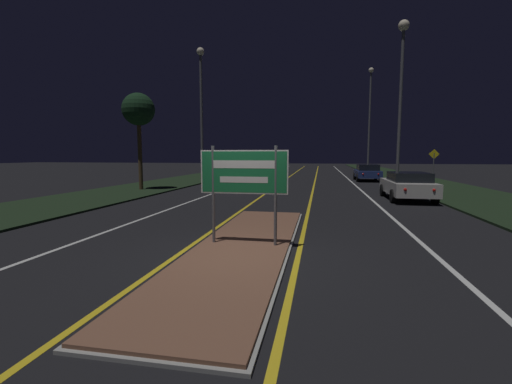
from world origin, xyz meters
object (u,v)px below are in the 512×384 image
object	(u,v)px
car_approaching_1	(235,171)
car_approaching_2	(264,166)
warning_sign	(433,165)
car_approaching_0	(248,177)
car_receding_0	(407,185)
streetlight_right_far	(370,111)
streetlight_left_near	(201,99)
streetlight_right_near	(402,74)
car_receding_1	(367,172)
highway_sign	(244,176)

from	to	relation	value
car_approaching_1	car_approaching_2	size ratio (longest dim) A/B	1.07
car_approaching_2	warning_sign	xyz separation A→B (m)	(14.16, -22.96, 0.82)
car_approaching_0	car_approaching_1	distance (m)	9.13
car_receding_0	car_approaching_2	xyz separation A→B (m)	(-11.59, 27.84, 0.01)
streetlight_right_far	car_approaching_2	size ratio (longest dim) A/B	2.48
streetlight_right_far	streetlight_left_near	bearing A→B (deg)	-134.17
car_approaching_1	car_receding_0	bearing A→B (deg)	-46.54
car_receding_0	car_approaching_0	distance (m)	9.42
streetlight_right_near	car_receding_1	bearing A→B (deg)	94.91
streetlight_right_far	car_receding_1	size ratio (longest dim) A/B	2.56
streetlight_right_far	car_receding_1	xyz separation A→B (m)	(-0.79, -5.89, -5.70)
car_receding_0	highway_sign	bearing A→B (deg)	-120.78
streetlight_left_near	streetlight_right_far	bearing A→B (deg)	45.83
car_receding_0	car_approaching_1	distance (m)	16.99
streetlight_right_far	streetlight_right_near	bearing A→B (deg)	-90.41
highway_sign	car_receding_1	bearing A→B (deg)	75.85
streetlight_right_far	car_receding_1	world-z (taller)	streetlight_right_far
streetlight_right_far	highway_sign	bearing A→B (deg)	-102.79
streetlight_right_far	warning_sign	world-z (taller)	streetlight_right_far
streetlight_left_near	car_approaching_2	xyz separation A→B (m)	(0.59, 22.71, -5.20)
streetlight_right_far	car_receding_1	bearing A→B (deg)	-97.60
car_approaching_2	warning_sign	distance (m)	26.99
car_receding_1	car_approaching_0	world-z (taller)	car_approaching_0
highway_sign	streetlight_right_far	distance (m)	29.11
car_approaching_0	car_approaching_1	size ratio (longest dim) A/B	0.91
car_receding_1	warning_sign	world-z (taller)	warning_sign
highway_sign	car_approaching_1	distance (m)	22.94
streetlight_right_far	car_receding_0	size ratio (longest dim) A/B	2.45
highway_sign	streetlight_right_near	distance (m)	16.28
car_receding_1	car_approaching_1	bearing A→B (deg)	179.74
car_approaching_1	streetlight_right_far	bearing A→B (deg)	25.61
car_approaching_1	warning_sign	bearing A→B (deg)	-27.58
streetlight_right_far	car_approaching_0	xyz separation A→B (m)	(-9.16, -14.46, -5.67)
streetlight_right_near	car_approaching_1	size ratio (longest dim) A/B	2.16
warning_sign	streetlight_left_near	bearing A→B (deg)	179.04
car_approaching_0	car_approaching_2	distance (m)	24.30
streetlight_right_near	car_approaching_0	xyz separation A→B (m)	(-9.06, -0.57, -6.08)
car_approaching_1	car_approaching_2	bearing A→B (deg)	89.64
car_approaching_0	car_approaching_2	bearing A→B (deg)	96.92
car_approaching_1	car_approaching_2	world-z (taller)	car_approaching_1
streetlight_left_near	car_approaching_1	xyz separation A→B (m)	(0.49, 7.20, -5.15)
highway_sign	streetlight_right_near	world-z (taller)	streetlight_right_near
car_receding_0	car_approaching_1	world-z (taller)	car_approaching_1
highway_sign	car_receding_0	xyz separation A→B (m)	(5.86, 9.83, -0.97)
streetlight_left_near	car_approaching_2	size ratio (longest dim) A/B	2.18
highway_sign	streetlight_left_near	distance (m)	16.78
streetlight_right_far	warning_sign	bearing A→B (deg)	-81.12
car_receding_1	car_approaching_2	distance (m)	19.23
streetlight_left_near	car_approaching_0	xyz separation A→B (m)	(3.51, -1.41, -5.16)
car_receding_0	car_approaching_1	xyz separation A→B (m)	(-11.68, 12.33, 0.05)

